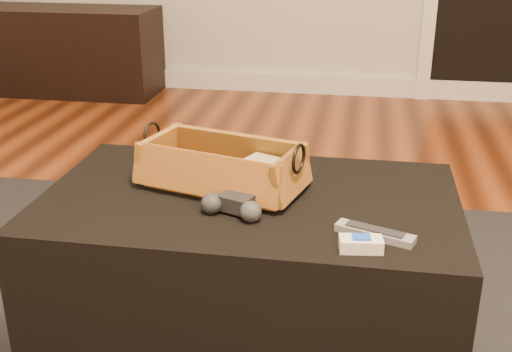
% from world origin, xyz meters
% --- Properties ---
extents(baseboard, '(5.00, 0.04, 0.12)m').
position_xyz_m(baseboard, '(0.00, 2.73, 0.06)').
color(baseboard, white).
rests_on(baseboard, floor).
extents(media_cabinet, '(1.36, 0.45, 0.53)m').
position_xyz_m(media_cabinet, '(-1.49, 2.51, 0.27)').
color(media_cabinet, black).
rests_on(media_cabinet, floor).
extents(ottoman, '(1.00, 0.60, 0.42)m').
position_xyz_m(ottoman, '(0.23, 0.08, 0.22)').
color(ottoman, black).
rests_on(ottoman, area_rug).
extents(tv_remote, '(0.22, 0.08, 0.02)m').
position_xyz_m(tv_remote, '(0.13, 0.12, 0.46)').
color(tv_remote, black).
rests_on(tv_remote, wicker_basket).
extents(cloth_bundle, '(0.13, 0.12, 0.06)m').
position_xyz_m(cloth_bundle, '(0.27, 0.13, 0.48)').
color(cloth_bundle, tan).
rests_on(cloth_bundle, wicker_basket).
extents(wicker_basket, '(0.44, 0.31, 0.14)m').
position_xyz_m(wicker_basket, '(0.16, 0.13, 0.48)').
color(wicker_basket, '#945221').
rests_on(wicker_basket, ottoman).
extents(game_controller, '(0.15, 0.11, 0.05)m').
position_xyz_m(game_controller, '(0.22, -0.03, 0.46)').
color(game_controller, black).
rests_on(game_controller, ottoman).
extents(silver_remote, '(0.17, 0.09, 0.02)m').
position_xyz_m(silver_remote, '(0.53, -0.08, 0.44)').
color(silver_remote, gray).
rests_on(silver_remote, ottoman).
extents(cream_gadget, '(0.09, 0.05, 0.03)m').
position_xyz_m(cream_gadget, '(0.50, -0.15, 0.45)').
color(cream_gadget, silver).
rests_on(cream_gadget, ottoman).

